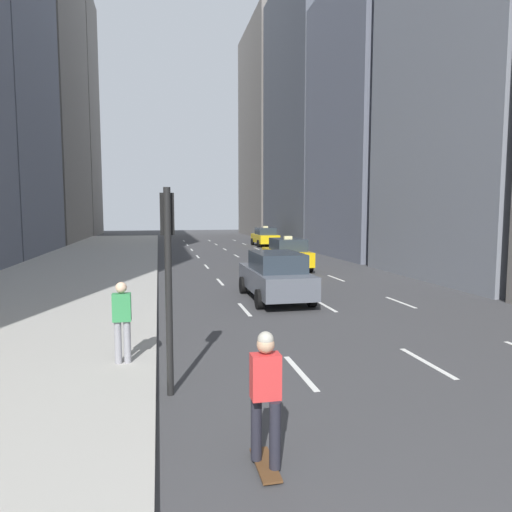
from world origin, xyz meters
TOP-DOWN VIEW (x-y plane):
  - sidewalk_left at (-7.00, 27.00)m, footprint 8.00×66.00m
  - lane_markings at (2.60, 23.00)m, footprint 5.72×56.00m
  - building_row_right at (12.00, 32.74)m, footprint 6.00×66.84m
  - taxi_lead at (4.00, 23.67)m, footprint 2.02×4.40m
  - taxi_second at (6.80, 40.87)m, footprint 2.02×4.40m
  - sedan_black_near at (1.20, 15.39)m, footprint 2.02×4.78m
  - skateboarder at (-1.66, 4.84)m, footprint 0.36×0.80m
  - pedestrian_mid_block at (-3.65, 8.89)m, footprint 0.36×0.22m
  - traffic_light_pole at (-2.75, 7.51)m, footprint 0.24×0.42m

SIDE VIEW (x-z plane):
  - lane_markings at x=2.60m, z-range 0.00..0.01m
  - sidewalk_left at x=-7.00m, z-range 0.00..0.15m
  - taxi_lead at x=4.00m, z-range -0.05..1.82m
  - taxi_second at x=6.80m, z-range -0.05..1.82m
  - sedan_black_near at x=1.20m, z-range 0.02..1.76m
  - skateboarder at x=-1.66m, z-range 0.09..1.84m
  - pedestrian_mid_block at x=-3.65m, z-range 0.24..1.89m
  - traffic_light_pole at x=-2.75m, z-range 0.61..4.21m
  - building_row_right at x=12.00m, z-range -2.99..31.59m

